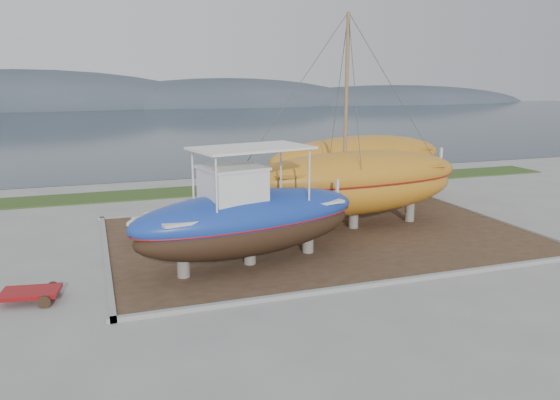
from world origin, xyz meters
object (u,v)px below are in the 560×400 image
object	(u,v)px
white_dinghy	(170,225)
red_trailer	(30,296)
orange_bare_hull	(359,171)
blue_caique	(249,207)
orange_sailboat	(356,125)

from	to	relation	value
white_dinghy	red_trailer	world-z (taller)	white_dinghy
white_dinghy	red_trailer	distance (m)	7.50
orange_bare_hull	red_trailer	distance (m)	18.06
white_dinghy	orange_bare_hull	world-z (taller)	orange_bare_hull
blue_caique	red_trailer	size ratio (longest dim) A/B	3.51
orange_bare_hull	red_trailer	bearing A→B (deg)	-162.29
blue_caique	white_dinghy	distance (m)	5.26
white_dinghy	orange_sailboat	distance (m)	9.30
orange_sailboat	orange_bare_hull	size ratio (longest dim) A/B	0.98
blue_caique	orange_sailboat	size ratio (longest dim) A/B	0.84
blue_caique	white_dinghy	xyz separation A→B (m)	(-2.31, 4.44, -1.61)
white_dinghy	orange_bare_hull	distance (m)	11.19
white_dinghy	orange_sailboat	xyz separation A→B (m)	(8.22, -1.18, 4.17)
blue_caique	orange_sailboat	bearing A→B (deg)	16.31
red_trailer	orange_bare_hull	bearing A→B (deg)	37.52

